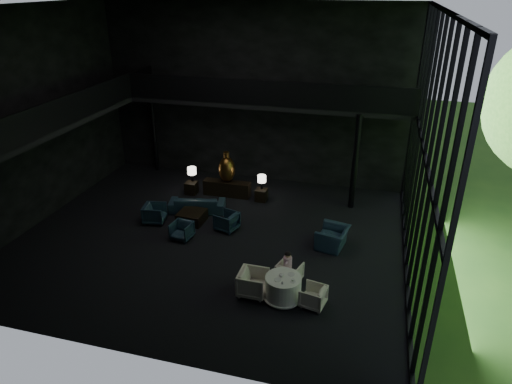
% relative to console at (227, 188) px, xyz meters
% --- Properties ---
extents(floor, '(14.00, 12.00, 0.02)m').
position_rel_console_xyz_m(floor, '(0.61, -3.69, -0.33)').
color(floor, black).
rests_on(floor, ground).
extents(ceiling, '(14.00, 12.00, 0.02)m').
position_rel_console_xyz_m(ceiling, '(0.61, -3.69, 7.67)').
color(ceiling, black).
rests_on(ceiling, ground).
extents(wall_back, '(14.00, 0.04, 8.00)m').
position_rel_console_xyz_m(wall_back, '(0.61, 2.31, 3.67)').
color(wall_back, black).
rests_on(wall_back, ground).
extents(wall_front, '(14.00, 0.04, 8.00)m').
position_rel_console_xyz_m(wall_front, '(0.61, -9.69, 3.67)').
color(wall_front, black).
rests_on(wall_front, ground).
extents(wall_left, '(0.04, 12.00, 8.00)m').
position_rel_console_xyz_m(wall_left, '(-6.39, -3.69, 3.67)').
color(wall_left, black).
rests_on(wall_left, ground).
extents(curtain_wall, '(0.20, 12.00, 8.00)m').
position_rel_console_xyz_m(curtain_wall, '(7.56, -3.69, 3.67)').
color(curtain_wall, black).
rests_on(curtain_wall, ground).
extents(mezzanine_left, '(2.00, 12.00, 0.25)m').
position_rel_console_xyz_m(mezzanine_left, '(-5.39, -3.69, 3.67)').
color(mezzanine_left, black).
rests_on(mezzanine_left, wall_left).
extents(mezzanine_back, '(12.00, 2.00, 0.25)m').
position_rel_console_xyz_m(mezzanine_back, '(1.61, 1.31, 3.67)').
color(mezzanine_back, black).
rests_on(mezzanine_back, wall_back).
extents(railing_left, '(0.06, 12.00, 1.00)m').
position_rel_console_xyz_m(railing_left, '(-4.39, -3.69, 4.27)').
color(railing_left, black).
rests_on(railing_left, mezzanine_left).
extents(railing_back, '(12.00, 0.06, 1.00)m').
position_rel_console_xyz_m(railing_back, '(1.61, 0.31, 4.27)').
color(railing_back, black).
rests_on(railing_back, mezzanine_back).
extents(column_nw, '(0.24, 0.24, 4.00)m').
position_rel_console_xyz_m(column_nw, '(-4.39, 2.01, 1.67)').
color(column_nw, black).
rests_on(column_nw, floor).
extents(column_ne, '(0.24, 0.24, 4.00)m').
position_rel_console_xyz_m(column_ne, '(5.41, 0.31, 1.67)').
color(column_ne, black).
rests_on(column_ne, floor).
extents(console, '(2.10, 0.48, 0.67)m').
position_rel_console_xyz_m(console, '(0.00, 0.00, 0.00)').
color(console, black).
rests_on(console, floor).
extents(bronze_urn, '(0.73, 0.73, 1.36)m').
position_rel_console_xyz_m(bronze_urn, '(-0.00, 0.05, 0.91)').
color(bronze_urn, olive).
rests_on(bronze_urn, console).
extents(side_table_left, '(0.49, 0.49, 0.54)m').
position_rel_console_xyz_m(side_table_left, '(-1.60, -0.23, -0.06)').
color(side_table_left, black).
rests_on(side_table_left, floor).
extents(table_lamp_left, '(0.39, 0.39, 0.65)m').
position_rel_console_xyz_m(table_lamp_left, '(-1.60, -0.07, 0.67)').
color(table_lamp_left, black).
rests_on(table_lamp_left, side_table_left).
extents(side_table_right, '(0.48, 0.48, 0.53)m').
position_rel_console_xyz_m(side_table_right, '(1.60, -0.11, -0.07)').
color(side_table_right, black).
rests_on(side_table_right, floor).
extents(table_lamp_right, '(0.37, 0.37, 0.61)m').
position_rel_console_xyz_m(table_lamp_right, '(1.60, -0.04, 0.64)').
color(table_lamp_right, black).
rests_on(table_lamp_right, side_table_right).
extents(sofa, '(2.59, 1.25, 0.97)m').
position_rel_console_xyz_m(sofa, '(-0.71, -1.77, 0.15)').
color(sofa, black).
rests_on(sofa, floor).
extents(lounge_armchair_west, '(0.94, 0.98, 0.88)m').
position_rel_console_xyz_m(lounge_armchair_west, '(-1.96, -3.09, 0.11)').
color(lounge_armchair_west, '#19294B').
rests_on(lounge_armchair_west, floor).
extents(lounge_armchair_east, '(0.92, 0.95, 0.80)m').
position_rel_console_xyz_m(lounge_armchair_east, '(0.96, -2.92, 0.07)').
color(lounge_armchair_east, '#25344E').
rests_on(lounge_armchair_east, floor).
extents(lounge_armchair_south, '(0.74, 0.70, 0.69)m').
position_rel_console_xyz_m(lounge_armchair_south, '(-0.42, -4.01, 0.01)').
color(lounge_armchair_south, '#0F1D32').
rests_on(lounge_armchair_south, floor).
extents(window_armchair, '(1.03, 1.38, 1.10)m').
position_rel_console_xyz_m(window_armchair, '(5.01, -3.13, 0.21)').
color(window_armchair, '#192747').
rests_on(window_armchair, floor).
extents(coffee_table, '(1.02, 1.02, 0.44)m').
position_rel_console_xyz_m(coffee_table, '(-0.57, -2.69, -0.12)').
color(coffee_table, black).
rests_on(coffee_table, floor).
extents(dining_table, '(1.23, 1.23, 0.75)m').
position_rel_console_xyz_m(dining_table, '(3.91, -6.45, -0.01)').
color(dining_table, white).
rests_on(dining_table, floor).
extents(dining_chair_north, '(0.80, 0.77, 0.67)m').
position_rel_console_xyz_m(dining_chair_north, '(3.93, -5.53, 0.00)').
color(dining_chair_north, beige).
rests_on(dining_chair_north, floor).
extents(dining_chair_east, '(0.69, 0.73, 0.64)m').
position_rel_console_xyz_m(dining_chair_east, '(4.83, -6.55, -0.01)').
color(dining_chair_east, beige).
rests_on(dining_chair_east, floor).
extents(dining_chair_west, '(0.88, 0.94, 0.96)m').
position_rel_console_xyz_m(dining_chair_west, '(2.99, -6.47, 0.15)').
color(dining_chair_west, beige).
rests_on(dining_chair_west, floor).
extents(child, '(0.27, 0.27, 0.59)m').
position_rel_console_xyz_m(child, '(3.85, -5.49, 0.41)').
color(child, '#D59EAE').
rests_on(child, dining_chair_north).
extents(plate_a, '(0.22, 0.22, 0.01)m').
position_rel_console_xyz_m(plate_a, '(3.78, -6.61, 0.42)').
color(plate_a, white).
rests_on(plate_a, dining_table).
extents(plate_b, '(0.26, 0.26, 0.01)m').
position_rel_console_xyz_m(plate_b, '(4.10, -6.23, 0.42)').
color(plate_b, white).
rests_on(plate_b, dining_table).
extents(saucer, '(0.19, 0.19, 0.01)m').
position_rel_console_xyz_m(saucer, '(4.23, -6.59, 0.42)').
color(saucer, white).
rests_on(saucer, dining_table).
extents(coffee_cup, '(0.11, 0.11, 0.07)m').
position_rel_console_xyz_m(coffee_cup, '(4.22, -6.55, 0.46)').
color(coffee_cup, white).
rests_on(coffee_cup, saucer).
extents(cereal_bowl, '(0.14, 0.14, 0.07)m').
position_rel_console_xyz_m(cereal_bowl, '(3.84, -6.40, 0.45)').
color(cereal_bowl, white).
rests_on(cereal_bowl, dining_table).
extents(cream_pot, '(0.07, 0.07, 0.06)m').
position_rel_console_xyz_m(cream_pot, '(3.95, -6.76, 0.45)').
color(cream_pot, '#99999E').
rests_on(cream_pot, dining_table).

